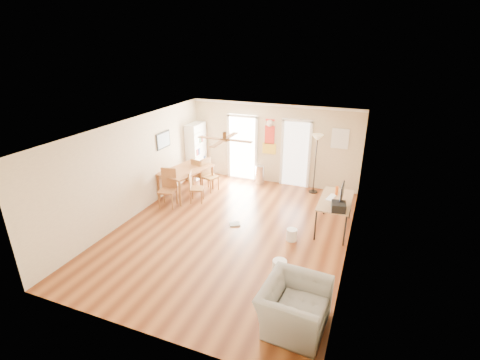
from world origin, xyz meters
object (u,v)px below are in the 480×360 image
at_px(dining_chair_right_b, 197,187).
at_px(computer_desk, 334,214).
at_px(dining_chair_far, 200,173).
at_px(trash_can, 260,175).
at_px(dining_chair_near, 167,189).
at_px(printer, 339,207).
at_px(dining_chair_right_a, 210,175).
at_px(bookshelf, 196,151).
at_px(wastebasket_a, 292,235).
at_px(armchair, 294,306).
at_px(wastebasket_b, 279,268).
at_px(torchiere_lamp, 315,164).
at_px(dining_table, 187,182).

distance_m(dining_chair_right_b, computer_desk, 3.93).
relative_size(dining_chair_far, computer_desk, 0.65).
bearing_deg(trash_can, dining_chair_near, -126.53).
bearing_deg(printer, dining_chair_right_a, 148.71).
bearing_deg(bookshelf, printer, -12.11).
relative_size(dining_chair_right_b, dining_chair_near, 0.86).
bearing_deg(wastebasket_a, armchair, -75.67).
height_order(dining_chair_near, wastebasket_a, dining_chair_near).
height_order(dining_chair_far, wastebasket_b, dining_chair_far).
bearing_deg(trash_can, torchiere_lamp, -1.01).
bearing_deg(dining_chair_near, dining_table, 73.32).
distance_m(torchiere_lamp, printer, 2.83).
xyz_separation_m(bookshelf, dining_chair_far, (0.56, -0.82, -0.45)).
distance_m(dining_table, trash_can, 2.42).
height_order(dining_chair_right_a, dining_chair_near, dining_chair_near).
relative_size(dining_chair_right_b, trash_can, 1.46).
relative_size(dining_chair_far, torchiere_lamp, 0.53).
xyz_separation_m(dining_table, dining_chair_near, (-0.06, -0.95, 0.13)).
bearing_deg(dining_chair_near, computer_desk, -7.49).
relative_size(dining_chair_right_a, printer, 2.73).
relative_size(trash_can, armchair, 0.54).
bearing_deg(dining_chair_right_a, bookshelf, 64.46).
bearing_deg(bookshelf, dining_table, -59.93).
distance_m(dining_chair_near, torchiere_lamp, 4.45).
bearing_deg(armchair, computer_desk, 1.24).
height_order(bookshelf, dining_chair_far, bookshelf).
relative_size(computer_desk, wastebasket_b, 4.50).
height_order(dining_chair_right_b, computer_desk, dining_chair_right_b).
xyz_separation_m(wastebasket_b, armchair, (0.57, -1.20, 0.21)).
relative_size(dining_table, dining_chair_right_b, 1.75).
xyz_separation_m(dining_chair_far, trash_can, (1.65, 1.00, -0.17)).
xyz_separation_m(bookshelf, dining_chair_right_a, (0.94, -0.88, -0.43)).
bearing_deg(torchiere_lamp, printer, -69.11).
height_order(dining_chair_far, wastebasket_a, dining_chair_far).
distance_m(bookshelf, armchair, 7.20).
bearing_deg(dining_chair_right_b, dining_chair_right_a, -18.95).
distance_m(dining_chair_near, armchair, 5.34).
relative_size(dining_chair_near, wastebasket_b, 3.24).
bearing_deg(dining_table, dining_chair_near, -93.76).
bearing_deg(dining_chair_far, armchair, 146.13).
relative_size(bookshelf, dining_chair_far, 1.92).
xyz_separation_m(dining_chair_right_b, printer, (4.05, -0.71, 0.43)).
bearing_deg(torchiere_lamp, wastebasket_a, -89.02).
relative_size(dining_chair_right_a, dining_chair_right_b, 1.08).
xyz_separation_m(dining_chair_near, dining_chair_far, (0.23, 1.54, -0.05)).
xyz_separation_m(bookshelf, dining_chair_near, (0.33, -2.36, -0.39)).
height_order(dining_chair_right_b, wastebasket_b, dining_chair_right_b).
xyz_separation_m(dining_chair_far, torchiere_lamp, (3.42, 0.97, 0.43)).
height_order(dining_chair_near, printer, dining_chair_near).
xyz_separation_m(computer_desk, wastebasket_a, (-0.83, -0.92, -0.26)).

